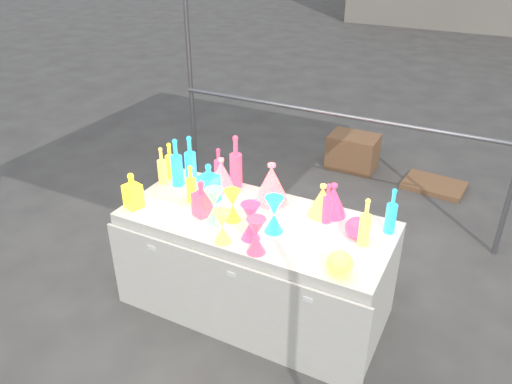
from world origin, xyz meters
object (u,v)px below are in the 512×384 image
at_px(cardboard_box_closed, 353,151).
at_px(hourglass_0, 256,236).
at_px(bottle_0, 170,160).
at_px(display_table, 255,265).
at_px(lampshade_0, 221,174).
at_px(decanter_0, 132,190).

bearing_deg(cardboard_box_closed, hourglass_0, -84.61).
xyz_separation_m(bottle_0, hourglass_0, (1.02, -0.57, -0.03)).
distance_m(bottle_0, hourglass_0, 1.17).
relative_size(display_table, hourglass_0, 7.93).
distance_m(display_table, hourglass_0, 0.61).
height_order(display_table, lampshade_0, lampshade_0).
relative_size(decanter_0, hourglass_0, 1.12).
xyz_separation_m(display_table, lampshade_0, (-0.42, 0.27, 0.50)).
bearing_deg(lampshade_0, bottle_0, -159.46).
height_order(display_table, decanter_0, decanter_0).
bearing_deg(bottle_0, hourglass_0, -29.07).
xyz_separation_m(display_table, hourglass_0, (0.17, -0.33, 0.49)).
relative_size(display_table, bottle_0, 6.49).
bearing_deg(hourglass_0, cardboard_box_closed, 95.18).
xyz_separation_m(hourglass_0, lampshade_0, (-0.59, 0.59, 0.00)).
relative_size(cardboard_box_closed, decanter_0, 2.03).
xyz_separation_m(cardboard_box_closed, lampshade_0, (-0.33, -2.29, 0.68)).
distance_m(display_table, cardboard_box_closed, 2.57).
distance_m(cardboard_box_closed, bottle_0, 2.54).
relative_size(bottle_0, lampshade_0, 1.18).
relative_size(cardboard_box_closed, hourglass_0, 2.27).
height_order(cardboard_box_closed, bottle_0, bottle_0).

